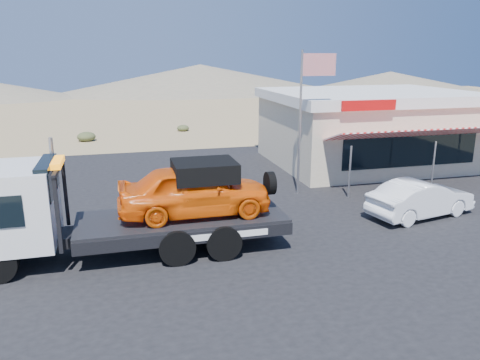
{
  "coord_description": "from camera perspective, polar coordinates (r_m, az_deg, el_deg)",
  "views": [
    {
      "loc": [
        -2.69,
        -13.68,
        5.89
      ],
      "look_at": [
        1.42,
        1.89,
        1.5
      ],
      "focal_mm": 35.0,
      "sensor_mm": 36.0,
      "label": 1
    }
  ],
  "objects": [
    {
      "name": "asphalt_lot",
      "position": [
        18.3,
        0.88,
        -3.49
      ],
      "size": [
        32.0,
        24.0,
        0.02
      ],
      "primitive_type": "cube",
      "color": "black",
      "rests_on": "ground"
    },
    {
      "name": "flagpole",
      "position": [
        19.83,
        8.02,
        8.95
      ],
      "size": [
        1.55,
        0.1,
        6.0
      ],
      "color": "#99999E",
      "rests_on": "asphalt_lot"
    },
    {
      "name": "tow_truck",
      "position": [
        14.19,
        -13.87,
        -2.73
      ],
      "size": [
        9.0,
        2.67,
        3.01
      ],
      "color": "black",
      "rests_on": "asphalt_lot"
    },
    {
      "name": "jerky_store",
      "position": [
        26.5,
        15.35,
        6.25
      ],
      "size": [
        10.4,
        9.97,
        3.9
      ],
      "color": "beige",
      "rests_on": "asphalt_lot"
    },
    {
      "name": "white_sedan",
      "position": [
        18.46,
        21.18,
        -2.12
      ],
      "size": [
        4.36,
        2.27,
        1.37
      ],
      "primitive_type": "imported",
      "rotation": [
        0.0,
        0.0,
        1.78
      ],
      "color": "silver",
      "rests_on": "asphalt_lot"
    },
    {
      "name": "distant_hills",
      "position": [
        69.3,
        -21.02,
        10.96
      ],
      "size": [
        126.0,
        48.0,
        4.2
      ],
      "color": "#726B59",
      "rests_on": "ground"
    },
    {
      "name": "ground",
      "position": [
        15.14,
        -3.4,
        -7.68
      ],
      "size": [
        120.0,
        120.0,
        0.0
      ],
      "primitive_type": "plane",
      "color": "#9C8558",
      "rests_on": "ground"
    }
  ]
}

